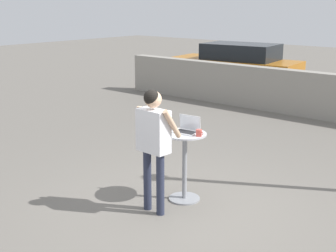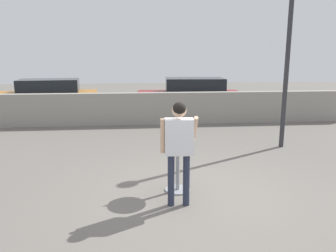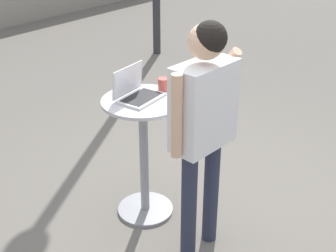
{
  "view_description": "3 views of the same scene",
  "coord_description": "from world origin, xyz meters",
  "px_view_note": "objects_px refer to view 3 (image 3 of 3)",
  "views": [
    {
      "loc": [
        3.67,
        -4.72,
        2.81
      ],
      "look_at": [
        -0.34,
        0.01,
        1.16
      ],
      "focal_mm": 50.0,
      "sensor_mm": 36.0,
      "label": 1
    },
    {
      "loc": [
        -0.99,
        -5.27,
        2.4
      ],
      "look_at": [
        -0.44,
        0.29,
        1.21
      ],
      "focal_mm": 35.0,
      "sensor_mm": 36.0,
      "label": 2
    },
    {
      "loc": [
        -2.55,
        -1.89,
        2.41
      ],
      "look_at": [
        -0.31,
        0.01,
        0.9
      ],
      "focal_mm": 50.0,
      "sensor_mm": 36.0,
      "label": 3
    }
  ],
  "objects_px": {
    "laptop": "(136,92)",
    "coffee_mug": "(163,84)",
    "standing_person": "(203,114)",
    "cafe_table": "(144,146)"
  },
  "relations": [
    {
      "from": "laptop",
      "to": "standing_person",
      "type": "height_order",
      "value": "standing_person"
    },
    {
      "from": "coffee_mug",
      "to": "cafe_table",
      "type": "bearing_deg",
      "value": -178.85
    },
    {
      "from": "coffee_mug",
      "to": "standing_person",
      "type": "xyz_separation_m",
      "value": [
        -0.3,
        -0.6,
        0.05
      ]
    },
    {
      "from": "laptop",
      "to": "coffee_mug",
      "type": "relative_size",
      "value": 3.13
    },
    {
      "from": "laptop",
      "to": "coffee_mug",
      "type": "distance_m",
      "value": 0.25
    },
    {
      "from": "laptop",
      "to": "standing_person",
      "type": "relative_size",
      "value": 0.21
    },
    {
      "from": "standing_person",
      "to": "coffee_mug",
      "type": "bearing_deg",
      "value": 63.28
    },
    {
      "from": "laptop",
      "to": "coffee_mug",
      "type": "bearing_deg",
      "value": -11.42
    },
    {
      "from": "cafe_table",
      "to": "laptop",
      "type": "relative_size",
      "value": 2.76
    },
    {
      "from": "cafe_table",
      "to": "coffee_mug",
      "type": "xyz_separation_m",
      "value": [
        0.24,
        0.0,
        0.44
      ]
    }
  ]
}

